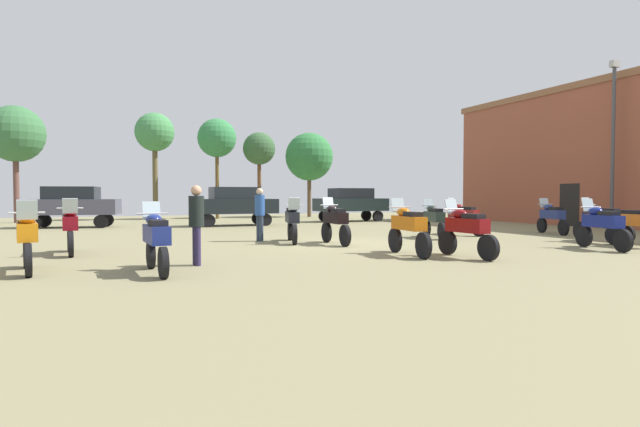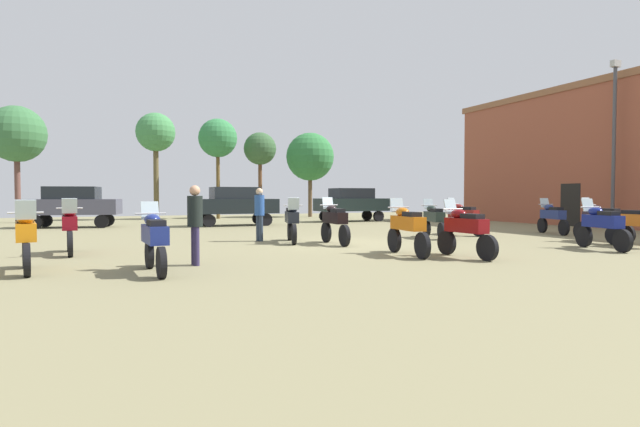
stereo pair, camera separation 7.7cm
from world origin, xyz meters
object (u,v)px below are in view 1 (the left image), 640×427
Objects in this scene: motorcycle_7 at (602,220)px; person_1 at (196,218)px; motorcycle_8 at (466,229)px; motorcycle_12 at (70,227)px; motorcycle_1 at (292,220)px; tree_5 at (259,150)px; car_3 at (72,204)px; tree_3 at (217,139)px; brick_building at (635,155)px; tree_2 at (155,134)px; person_2 at (260,210)px; lamp_post at (613,137)px; motorcycle_5 at (156,238)px; motorcycle_9 at (552,216)px; tree_4 at (309,157)px; motorcycle_11 at (434,219)px; motorcycle_4 at (602,225)px; motorcycle_3 at (408,227)px; car_2 at (351,202)px; tree_1 at (15,134)px; motorcycle_2 at (27,237)px; motorcycle_10 at (335,221)px; motorcycle_6 at (463,217)px; car_1 at (234,203)px.

person_1 is at bearing -178.67° from motorcycle_7.
motorcycle_12 reaches higher than motorcycle_8.
motorcycle_1 is 10.32m from motorcycle_7.
motorcycle_7 is 23.47m from tree_5.
motorcycle_1 is at bearing -137.04° from car_3.
brick_building is at bearing -42.84° from tree_3.
tree_5 is (1.62, 24.03, 4.05)m from motorcycle_8.
motorcycle_7 is 0.32× the size of tree_2.
tree_2 reaches higher than tree_5.
brick_building reaches higher than person_2.
lamp_post reaches higher than tree_5.
tree_3 is at bearing 71.77° from motorcycle_5.
brick_building is at bearing 20.91° from motorcycle_8.
motorcycle_9 is 19.78m from tree_4.
tree_3 reaches higher than motorcycle_1.
tree_5 is (11.48, 6.82, 3.60)m from car_3.
motorcycle_11 is at bearing 59.25° from motorcycle_8.
motorcycle_4 is 22.67m from car_3.
motorcycle_11 is at bearing -168.93° from motorcycle_1.
motorcycle_3 is at bearing -89.34° from tree_3.
car_2 and car_3 have the same top height.
tree_1 is (-11.93, 22.36, 4.32)m from motorcycle_3.
motorcycle_8 is at bearing -132.49° from motorcycle_9.
motorcycle_8 is (9.88, -1.48, -0.01)m from motorcycle_2.
motorcycle_2 is 0.99× the size of motorcycle_11.
motorcycle_10 is at bearing -171.32° from brick_building.
lamp_post is at bearing -57.86° from tree_5.
tree_3 is at bearing 128.62° from lamp_post.
motorcycle_9 is 21.79m from tree_3.
motorcycle_8 is 4.75m from motorcycle_10.
motorcycle_8 is at bearing -170.65° from person_2.
motorcycle_9 is at bearing -25.06° from motorcycle_6.
person_1 is at bearing -176.15° from motorcycle_3.
tree_2 is (-2.67, 18.55, 4.81)m from motorcycle_1.
motorcycle_11 is at bearing -120.26° from person_2.
motorcycle_9 reaches higher than motorcycle_5.
car_1 is at bearing 122.69° from motorcycle_7.
motorcycle_11 is at bearing -86.46° from tree_5.
tree_3 is at bearing 98.66° from motorcycle_6.
motorcycle_4 is (5.99, -0.99, -0.01)m from motorcycle_3.
motorcycle_8 is at bearing -86.74° from tree_3.
motorcycle_9 is at bearing 12.12° from motorcycle_11.
tree_4 reaches higher than motorcycle_10.
motorcycle_5 is (2.41, -1.11, -0.02)m from motorcycle_2.
motorcycle_3 reaches higher than motorcycle_9.
motorcycle_12 is 12.54m from car_3.
car_1 is (-0.61, 11.11, 0.43)m from motorcycle_10.
motorcycle_6 is at bearing -162.53° from motorcycle_1.
motorcycle_12 is (-13.93, -1.24, 0.01)m from motorcycle_6.
tree_1 reaches higher than motorcycle_8.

